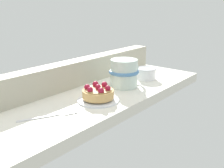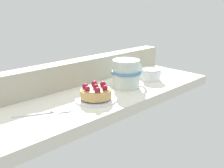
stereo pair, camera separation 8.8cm
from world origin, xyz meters
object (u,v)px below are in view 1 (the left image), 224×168
(raspberry_tart, at_px, (98,93))
(sugar_bowl, at_px, (146,73))
(coffee_mug, at_px, (124,73))
(dessert_plate, at_px, (98,99))
(dessert_fork, at_px, (49,116))

(raspberry_tart, distance_m, sugar_bowl, 0.30)
(coffee_mug, bearing_deg, dessert_plate, -171.68)
(dessert_fork, xyz_separation_m, sugar_bowl, (0.47, -0.00, 0.02))
(raspberry_tart, bearing_deg, dessert_plate, -96.35)
(coffee_mug, xyz_separation_m, sugar_bowl, (0.13, -0.01, -0.03))
(dessert_plate, bearing_deg, raspberry_tart, 83.65)
(raspberry_tart, xyz_separation_m, dessert_fork, (-0.17, 0.02, -0.02))
(raspberry_tart, bearing_deg, sugar_bowl, 3.32)
(dessert_plate, xyz_separation_m, raspberry_tart, (0.00, 0.00, 0.02))
(raspberry_tart, height_order, coffee_mug, coffee_mug)
(raspberry_tart, distance_m, dessert_fork, 0.17)
(coffee_mug, bearing_deg, raspberry_tart, -171.76)
(raspberry_tart, bearing_deg, dessert_fork, 172.71)
(coffee_mug, relative_size, sugar_bowl, 1.78)
(dessert_plate, bearing_deg, dessert_fork, 172.64)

